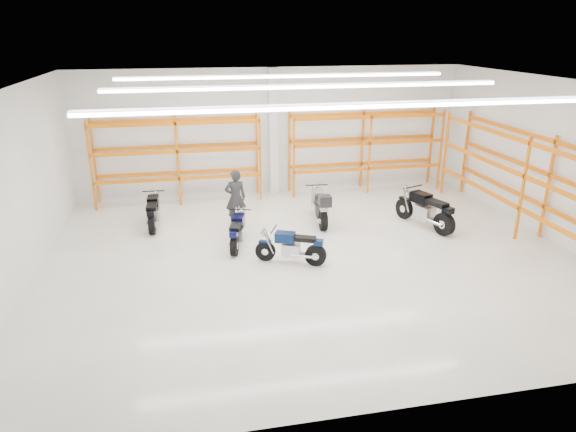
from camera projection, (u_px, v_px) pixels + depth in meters
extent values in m
plane|color=beige|center=(312.00, 256.00, 13.76)|extent=(14.00, 14.00, 0.00)
cube|color=silver|center=(272.00, 132.00, 18.51)|extent=(14.00, 0.02, 4.50)
cube|color=silver|center=(414.00, 283.00, 7.47)|extent=(14.00, 0.02, 4.50)
cube|color=silver|center=(15.00, 192.00, 11.67)|extent=(0.02, 12.00, 4.50)
cube|color=silver|center=(556.00, 162.00, 14.30)|extent=(0.02, 12.00, 4.50)
cube|color=white|center=(315.00, 84.00, 12.22)|extent=(14.00, 12.00, 0.02)
cube|color=white|center=(355.00, 106.00, 9.49)|extent=(10.00, 0.22, 0.10)
cube|color=white|center=(310.00, 86.00, 12.71)|extent=(10.00, 0.22, 0.10)
cube|color=white|center=(286.00, 76.00, 15.47)|extent=(10.00, 0.22, 0.10)
cylinder|color=black|center=(265.00, 251.00, 13.42)|extent=(0.53, 0.31, 0.53)
cylinder|color=black|center=(316.00, 255.00, 13.15)|extent=(0.57, 0.37, 0.55)
cylinder|color=silver|center=(265.00, 251.00, 13.42)|extent=(0.21, 0.19, 0.18)
cylinder|color=silver|center=(316.00, 255.00, 13.15)|extent=(0.25, 0.24, 0.20)
cube|color=#09193E|center=(265.00, 242.00, 13.33)|extent=(0.35, 0.25, 0.05)
cube|color=#B7B7BC|center=(291.00, 250.00, 13.24)|extent=(0.55, 0.48, 0.34)
cube|color=#A5A5AA|center=(304.00, 254.00, 13.20)|extent=(0.61, 0.35, 0.07)
cube|color=#09193E|center=(285.00, 237.00, 13.16)|extent=(0.58, 0.48, 0.25)
cube|color=black|center=(304.00, 239.00, 13.06)|extent=(0.64, 0.48, 0.11)
cube|color=#09193E|center=(319.00, 242.00, 13.01)|extent=(0.29, 0.27, 0.14)
cylinder|color=black|center=(274.00, 229.00, 13.15)|extent=(0.28, 0.58, 0.03)
sphere|color=silver|center=(264.00, 233.00, 13.25)|extent=(0.17, 0.17, 0.17)
cylinder|color=silver|center=(304.00, 256.00, 13.07)|extent=(0.64, 0.34, 0.08)
cylinder|color=black|center=(156.00, 209.00, 16.48)|extent=(0.14, 0.58, 0.57)
cylinder|color=black|center=(152.00, 225.00, 15.15)|extent=(0.20, 0.60, 0.59)
cylinder|color=silver|center=(156.00, 209.00, 16.48)|extent=(0.14, 0.20, 0.19)
cylinder|color=silver|center=(152.00, 225.00, 15.15)|extent=(0.20, 0.22, 0.21)
cube|color=black|center=(155.00, 201.00, 16.38)|extent=(0.16, 0.35, 0.06)
cube|color=#B7B7BC|center=(154.00, 214.00, 15.75)|extent=(0.36, 0.51, 0.36)
cube|color=#A5A5AA|center=(153.00, 221.00, 15.45)|extent=(0.14, 0.67, 0.08)
cube|color=black|center=(153.00, 201.00, 15.79)|extent=(0.35, 0.55, 0.27)
cube|color=black|center=(152.00, 206.00, 15.29)|extent=(0.31, 0.64, 0.11)
cube|color=black|center=(151.00, 213.00, 14.95)|extent=(0.22, 0.26, 0.15)
cylinder|color=black|center=(153.00, 191.00, 16.01)|extent=(0.67, 0.06, 0.03)
sphere|color=silver|center=(155.00, 193.00, 16.33)|extent=(0.18, 0.18, 0.18)
cylinder|color=silver|center=(148.00, 221.00, 15.39)|extent=(0.12, 0.72, 0.09)
cylinder|color=black|center=(242.00, 228.00, 14.98)|extent=(0.25, 0.55, 0.54)
cylinder|color=black|center=(234.00, 246.00, 13.71)|extent=(0.30, 0.58, 0.56)
cylinder|color=silver|center=(242.00, 228.00, 14.98)|extent=(0.17, 0.21, 0.18)
cylinder|color=silver|center=(234.00, 246.00, 13.71)|extent=(0.23, 0.24, 0.20)
cube|color=#0B0D3B|center=(242.00, 219.00, 14.89)|extent=(0.21, 0.35, 0.05)
cube|color=#B7B7BC|center=(238.00, 233.00, 14.29)|extent=(0.43, 0.54, 0.34)
cube|color=#A5A5AA|center=(236.00, 241.00, 14.00)|extent=(0.27, 0.64, 0.07)
cube|color=#0B0D3B|center=(239.00, 220.00, 14.32)|extent=(0.43, 0.57, 0.25)
cube|color=black|center=(236.00, 226.00, 13.85)|extent=(0.42, 0.64, 0.11)
cube|color=#0B0D3B|center=(233.00, 234.00, 13.52)|extent=(0.25, 0.28, 0.14)
cylinder|color=black|center=(240.00, 210.00, 14.54)|extent=(0.62, 0.20, 0.03)
sphere|color=silver|center=(242.00, 211.00, 14.84)|extent=(0.17, 0.17, 0.17)
cylinder|color=silver|center=(231.00, 241.00, 13.97)|extent=(0.25, 0.67, 0.08)
cylinder|color=black|center=(315.00, 204.00, 16.88)|extent=(0.18, 0.62, 0.62)
cylinder|color=black|center=(323.00, 220.00, 15.44)|extent=(0.24, 0.65, 0.64)
cylinder|color=silver|center=(315.00, 204.00, 16.88)|extent=(0.16, 0.22, 0.21)
cylinder|color=silver|center=(323.00, 220.00, 15.44)|extent=(0.22, 0.24, 0.23)
cube|color=#98979D|center=(315.00, 195.00, 16.77)|extent=(0.19, 0.38, 0.06)
cube|color=#B7B7BC|center=(319.00, 209.00, 16.09)|extent=(0.41, 0.56, 0.39)
cube|color=#A5A5AA|center=(321.00, 216.00, 15.76)|extent=(0.18, 0.73, 0.08)
cube|color=#98979D|center=(318.00, 195.00, 16.13)|extent=(0.40, 0.60, 0.29)
cube|color=black|center=(322.00, 201.00, 15.59)|extent=(0.36, 0.70, 0.12)
cube|color=#98979D|center=(324.00, 208.00, 15.22)|extent=(0.25, 0.29, 0.16)
cylinder|color=black|center=(317.00, 185.00, 16.38)|extent=(0.72, 0.10, 0.04)
sphere|color=silver|center=(315.00, 187.00, 16.72)|extent=(0.19, 0.19, 0.19)
cylinder|color=silver|center=(316.00, 217.00, 15.71)|extent=(0.16, 0.77, 0.09)
cube|color=black|center=(325.00, 201.00, 15.01)|extent=(0.38, 0.42, 0.31)
cylinder|color=black|center=(404.00, 209.00, 16.40)|extent=(0.35, 0.67, 0.67)
cylinder|color=black|center=(444.00, 224.00, 15.06)|extent=(0.42, 0.71, 0.69)
cylinder|color=silver|center=(404.00, 209.00, 16.40)|extent=(0.22, 0.26, 0.22)
cylinder|color=silver|center=(444.00, 224.00, 15.06)|extent=(0.29, 0.31, 0.24)
cube|color=black|center=(405.00, 199.00, 16.28)|extent=(0.29, 0.43, 0.07)
cube|color=#B7B7BC|center=(424.00, 212.00, 15.66)|extent=(0.57, 0.68, 0.42)
cube|color=#A5A5AA|center=(434.00, 220.00, 15.36)|extent=(0.39, 0.77, 0.09)
cube|color=black|center=(421.00, 198.00, 15.67)|extent=(0.57, 0.71, 0.31)
cube|color=black|center=(436.00, 203.00, 15.18)|extent=(0.56, 0.80, 0.13)
cube|color=black|center=(448.00, 210.00, 14.83)|extent=(0.33, 0.35, 0.18)
cylinder|color=black|center=(413.00, 187.00, 15.89)|extent=(0.74, 0.30, 0.04)
sphere|color=silver|center=(405.00, 190.00, 16.22)|extent=(0.21, 0.21, 0.21)
cylinder|color=silver|center=(431.00, 221.00, 15.24)|extent=(0.38, 0.82, 0.10)
imported|color=black|center=(236.00, 198.00, 15.64)|extent=(0.67, 0.47, 1.77)
cube|color=white|center=(273.00, 133.00, 18.34)|extent=(0.32, 0.32, 4.50)
cube|color=#E46A00|center=(94.00, 161.00, 17.49)|extent=(0.07, 0.07, 3.00)
cube|color=#E46A00|center=(91.00, 167.00, 16.76)|extent=(0.07, 0.07, 3.00)
cube|color=#E46A00|center=(178.00, 157.00, 18.02)|extent=(0.07, 0.07, 3.00)
cube|color=#E46A00|center=(178.00, 163.00, 17.28)|extent=(0.07, 0.07, 3.00)
cube|color=#E46A00|center=(257.00, 153.00, 18.54)|extent=(0.07, 0.07, 3.00)
cube|color=#E46A00|center=(260.00, 159.00, 17.81)|extent=(0.07, 0.07, 3.00)
cube|color=#E46A00|center=(179.00, 173.00, 18.21)|extent=(5.60, 0.07, 0.12)
cube|color=#E46A00|center=(179.00, 179.00, 17.48)|extent=(5.60, 0.07, 0.12)
cube|color=#E46A00|center=(177.00, 147.00, 17.89)|extent=(5.60, 0.07, 0.12)
cube|color=#E46A00|center=(177.00, 152.00, 17.15)|extent=(5.60, 0.07, 0.12)
cube|color=#E46A00|center=(175.00, 120.00, 17.57)|extent=(5.60, 0.07, 0.12)
cube|color=#E46A00|center=(175.00, 124.00, 16.83)|extent=(5.60, 0.07, 0.12)
cube|color=#E46A00|center=(289.00, 152.00, 18.77)|extent=(0.07, 0.07, 3.00)
cube|color=#E46A00|center=(294.00, 157.00, 18.03)|extent=(0.07, 0.07, 3.00)
cube|color=#E46A00|center=(362.00, 149.00, 19.30)|extent=(0.07, 0.07, 3.00)
cube|color=#E46A00|center=(369.00, 153.00, 18.56)|extent=(0.07, 0.07, 3.00)
cube|color=#E46A00|center=(431.00, 145.00, 19.82)|extent=(0.07, 0.07, 3.00)
cube|color=#E46A00|center=(441.00, 150.00, 19.08)|extent=(0.07, 0.07, 3.00)
cube|color=#E46A00|center=(361.00, 163.00, 19.49)|extent=(5.60, 0.07, 0.12)
cube|color=#E46A00|center=(369.00, 168.00, 18.75)|extent=(5.60, 0.07, 0.12)
cube|color=#E46A00|center=(363.00, 139.00, 19.17)|extent=(5.60, 0.07, 0.12)
cube|color=#E46A00|center=(370.00, 143.00, 18.43)|extent=(5.60, 0.07, 0.12)
cube|color=#E46A00|center=(364.00, 114.00, 18.85)|extent=(5.60, 0.07, 0.12)
cube|color=#E46A00|center=(371.00, 117.00, 18.11)|extent=(5.60, 0.07, 0.12)
cube|color=#E46A00|center=(548.00, 188.00, 14.54)|extent=(0.07, 0.07, 3.00)
cube|color=#E46A00|center=(523.00, 189.00, 14.39)|extent=(0.07, 0.07, 3.00)
cube|color=#E46A00|center=(466.00, 153.00, 18.68)|extent=(0.07, 0.07, 3.00)
cube|color=#E46A00|center=(445.00, 154.00, 18.53)|extent=(0.07, 0.07, 3.00)
cube|color=#E46A00|center=(544.00, 207.00, 14.73)|extent=(0.07, 9.00, 0.12)
cube|color=#E46A00|center=(520.00, 208.00, 14.58)|extent=(0.07, 9.00, 0.12)
cube|color=#E46A00|center=(550.00, 175.00, 14.41)|extent=(0.07, 9.00, 0.12)
cube|color=#E46A00|center=(525.00, 177.00, 14.26)|extent=(0.07, 9.00, 0.12)
cube|color=#E46A00|center=(556.00, 142.00, 14.09)|extent=(0.07, 9.00, 0.12)
cube|color=#E46A00|center=(530.00, 143.00, 13.94)|extent=(0.07, 9.00, 0.12)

